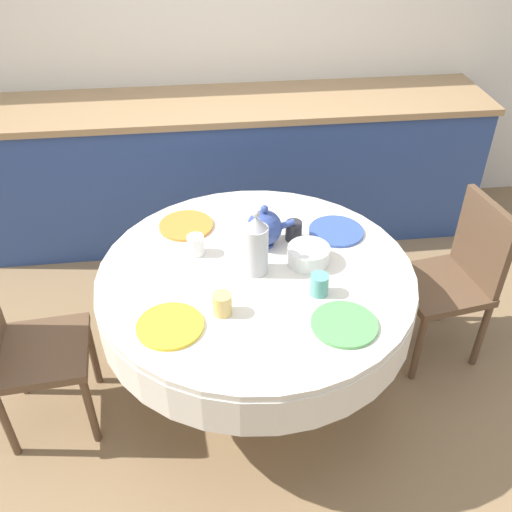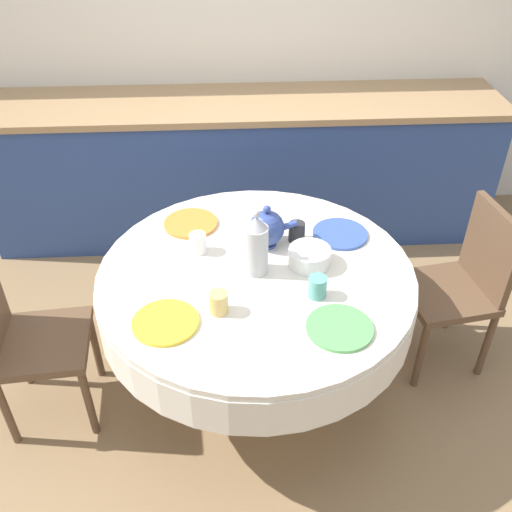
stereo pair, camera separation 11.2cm
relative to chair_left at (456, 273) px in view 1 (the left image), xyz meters
The scene contains 17 objects.
ground_plane 1.14m from the chair_left, behind, with size 12.00×12.00×0.00m, color #8E704C.
wall_back 2.07m from the chair_left, 122.25° to the left, with size 7.00×0.05×2.60m.
kitchen_counter 1.63m from the chair_left, 128.55° to the left, with size 3.24×0.64×0.92m.
dining_table 1.03m from the chair_left, behind, with size 1.38×1.38×0.73m.
chair_left is the anchor object (origin of this frame).
chair_right 2.05m from the chair_left, behind, with size 0.43×0.43×0.87m.
plate_near_left 1.48m from the chair_left, 161.19° to the right, with size 0.26×0.26×0.01m, color yellow.
cup_near_left 1.28m from the chair_left, 160.69° to the right, with size 0.08×0.08×0.09m, color #DBB766.
plate_near_right 0.93m from the chair_left, 143.18° to the right, with size 0.26×0.26×0.01m, color #5BA85B.
cup_near_right 0.89m from the chair_left, 156.39° to the right, with size 0.08×0.08×0.09m, color #5BA39E.
plate_far_left 1.35m from the chair_left, behind, with size 0.26×0.26×0.01m, color orange.
cup_far_left 1.30m from the chair_left, behind, with size 0.08×0.08×0.09m, color white.
plate_far_right 0.66m from the chair_left, behind, with size 0.26×0.26×0.01m, color #3856AD.
cup_far_right 0.86m from the chair_left, behind, with size 0.08×0.08×0.09m, color #28282D.
coffee_carafe 1.09m from the chair_left, behind, with size 0.10×0.10×0.31m.
teapot 1.01m from the chair_left, behind, with size 0.22×0.16×0.21m.
fruit_bowl 0.84m from the chair_left, behind, with size 0.18×0.18×0.08m, color silver.
Camera 1 is at (-0.22, -1.91, 2.24)m, focal length 40.00 mm.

